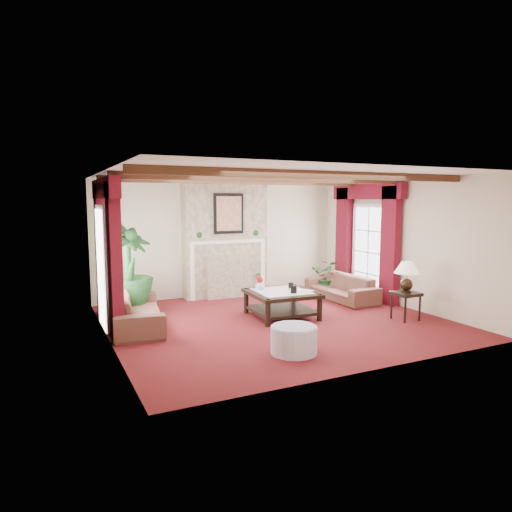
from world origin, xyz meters
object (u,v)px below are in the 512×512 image
sofa_left (137,304)px  sofa_right (341,283)px  coffee_table (282,304)px  ottoman (294,340)px  side_table (405,306)px  potted_palm (127,289)px

sofa_left → sofa_right: size_ratio=1.13×
coffee_table → ottoman: coffee_table is taller
sofa_left → coffee_table: (2.66, -0.51, -0.16)m
sofa_right → side_table: bearing=0.7°
sofa_right → potted_palm: 4.68m
sofa_left → side_table: (4.68, -1.71, -0.15)m
coffee_table → side_table: (2.01, -1.20, 0.02)m
sofa_left → sofa_right: bearing=-78.3°
potted_palm → sofa_right: bearing=-8.5°
potted_palm → ottoman: potted_palm is taller
potted_palm → side_table: potted_palm is taller
coffee_table → sofa_right: bearing=24.6°
sofa_right → ottoman: 3.93m
sofa_right → side_table: 1.98m
potted_palm → coffee_table: (2.66, -1.46, -0.26)m
potted_palm → coffee_table: bearing=-28.8°
side_table → ottoman: side_table is taller
sofa_left → coffee_table: bearing=-92.4°
sofa_right → ottoman: (-2.83, -2.72, -0.17)m
potted_palm → side_table: bearing=-29.7°
potted_palm → ottoman: (1.80, -3.41, -0.31)m
side_table → potted_palm: bearing=150.3°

